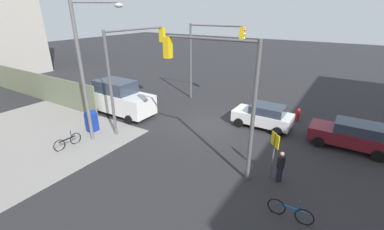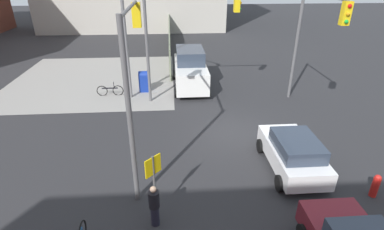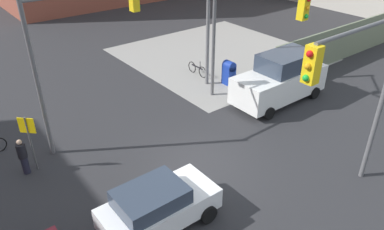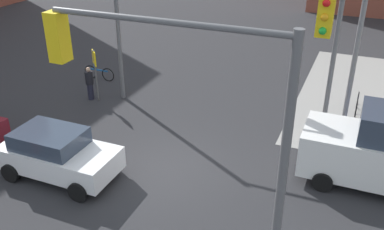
{
  "view_description": "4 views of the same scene",
  "coord_description": "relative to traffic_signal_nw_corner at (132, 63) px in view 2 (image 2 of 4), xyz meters",
  "views": [
    {
      "loc": [
        -7.76,
        14.54,
        7.52
      ],
      "look_at": [
        0.68,
        1.28,
        1.08
      ],
      "focal_mm": 24.0,
      "sensor_mm": 36.0,
      "label": 1
    },
    {
      "loc": [
        -13.16,
        3.12,
        7.63
      ],
      "look_at": [
        -1.15,
        2.26,
        1.68
      ],
      "focal_mm": 28.0,
      "sensor_mm": 36.0,
      "label": 2
    },
    {
      "loc": [
        -7.88,
        -9.54,
        9.41
      ],
      "look_at": [
        0.07,
        0.65,
        2.0
      ],
      "focal_mm": 35.0,
      "sensor_mm": 36.0,
      "label": 3
    },
    {
      "loc": [
        5.46,
        -11.02,
        8.25
      ],
      "look_at": [
        0.16,
        1.64,
        1.33
      ],
      "focal_mm": 40.0,
      "sensor_mm": 36.0,
      "label": 4
    }
  ],
  "objects": [
    {
      "name": "pedestrian_crossing",
      "position": [
        -3.13,
        -0.7,
        -3.79
      ],
      "size": [
        0.36,
        0.36,
        1.56
      ],
      "rotation": [
        0.0,
        0.0,
        5.04
      ],
      "color": "black",
      "rests_on": "ground"
    },
    {
      "name": "bicycle_leaning_on_fence",
      "position": [
        8.27,
        2.7,
        -4.25
      ],
      "size": [
        0.05,
        1.75,
        0.97
      ],
      "color": "black",
      "rests_on": "ground"
    },
    {
      "name": "traffic_signal_nw_corner",
      "position": [
        0.0,
        0.0,
        0.0
      ],
      "size": [
        4.87,
        0.36,
        6.5
      ],
      "color": "#59595B",
      "rests_on": "ground"
    },
    {
      "name": "coupe_white",
      "position": [
        -0.54,
        -6.24,
        -3.75
      ],
      "size": [
        3.88,
        2.02,
        1.62
      ],
      "color": "white",
      "rests_on": "ground"
    },
    {
      "name": "street_lamp_corner",
      "position": [
        7.58,
        1.07,
        0.11
      ],
      "size": [
        2.24,
        1.8,
        8.0
      ],
      "color": "slate",
      "rests_on": "ground"
    },
    {
      "name": "ground_plane",
      "position": [
        2.67,
        -4.5,
        -4.59
      ],
      "size": [
        120.0,
        120.0,
        0.0
      ],
      "primitive_type": "plane",
      "color": "#28282B"
    },
    {
      "name": "traffic_signal_se_corner",
      "position": [
        5.29,
        -9.0,
        0.01
      ],
      "size": [
        4.98,
        0.36,
        6.5
      ],
      "color": "#59595B",
      "rests_on": "ground"
    },
    {
      "name": "mailbox_blue",
      "position": [
        8.87,
        0.5,
        -3.83
      ],
      "size": [
        0.56,
        0.64,
        1.43
      ],
      "color": "navy",
      "rests_on": "ground"
    },
    {
      "name": "construction_fence",
      "position": [
        20.04,
        -1.3,
        -3.39
      ],
      "size": [
        18.74,
        0.12,
        2.4
      ],
      "primitive_type": "cube",
      "color": "slate",
      "rests_on": "ground"
    },
    {
      "name": "fire_hydrant",
      "position": [
        -2.33,
        -8.7,
        -4.11
      ],
      "size": [
        0.26,
        0.26,
        0.94
      ],
      "color": "red",
      "rests_on": "ground"
    },
    {
      "name": "sidewalk_corner",
      "position": [
        11.67,
        4.5,
        -4.59
      ],
      "size": [
        12.0,
        12.0,
        0.01
      ],
      "primitive_type": "cube",
      "color": "gray",
      "rests_on": "ground"
    },
    {
      "name": "warning_sign_two_way",
      "position": [
        -2.73,
        -0.71,
        -2.95
      ],
      "size": [
        0.48,
        0.48,
        2.4
      ],
      "color": "#4C4C4C",
      "rests_on": "ground"
    },
    {
      "name": "van_white_delivery",
      "position": [
        9.58,
        -2.7,
        -3.31
      ],
      "size": [
        5.4,
        2.32,
        2.62
      ],
      "color": "white",
      "rests_on": "ground"
    },
    {
      "name": "traffic_signal_ne_corner",
      "position": [
        7.17,
        -2.12,
        0.04
      ],
      "size": [
        0.36,
        5.55,
        6.5
      ],
      "color": "#59595B",
      "rests_on": "ground"
    }
  ]
}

